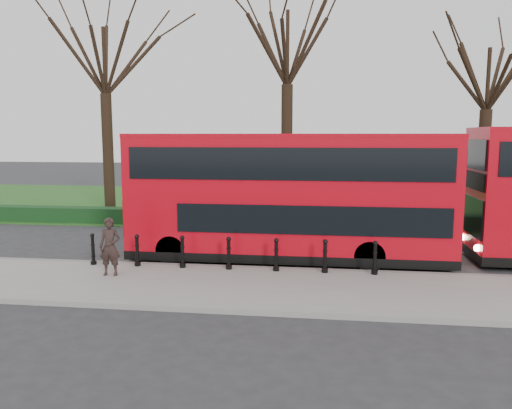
# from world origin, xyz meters

# --- Properties ---
(ground) EXTENTS (120.00, 120.00, 0.00)m
(ground) POSITION_xyz_m (0.00, 0.00, 0.00)
(ground) COLOR #28282B
(ground) RESTS_ON ground
(pavement) EXTENTS (60.00, 4.00, 0.15)m
(pavement) POSITION_xyz_m (0.00, -3.00, 0.07)
(pavement) COLOR gray
(pavement) RESTS_ON ground
(kerb) EXTENTS (60.00, 0.25, 0.16)m
(kerb) POSITION_xyz_m (0.00, -1.00, 0.07)
(kerb) COLOR slate
(kerb) RESTS_ON ground
(grass_verge) EXTENTS (60.00, 18.00, 0.06)m
(grass_verge) POSITION_xyz_m (0.00, 15.00, 0.03)
(grass_verge) COLOR #1F511B
(grass_verge) RESTS_ON ground
(hedge) EXTENTS (60.00, 0.90, 0.80)m
(hedge) POSITION_xyz_m (0.00, 6.80, 0.40)
(hedge) COLOR black
(hedge) RESTS_ON ground
(yellow_line_outer) EXTENTS (60.00, 0.10, 0.01)m
(yellow_line_outer) POSITION_xyz_m (0.00, -0.70, 0.01)
(yellow_line_outer) COLOR yellow
(yellow_line_outer) RESTS_ON ground
(yellow_line_inner) EXTENTS (60.00, 0.10, 0.01)m
(yellow_line_inner) POSITION_xyz_m (0.00, -0.50, 0.01)
(yellow_line_inner) COLOR yellow
(yellow_line_inner) RESTS_ON ground
(tree_left) EXTENTS (7.77, 7.77, 12.14)m
(tree_left) POSITION_xyz_m (-8.00, 10.00, 8.83)
(tree_left) COLOR black
(tree_left) RESTS_ON ground
(tree_mid) EXTENTS (8.19, 8.19, 12.80)m
(tree_mid) POSITION_xyz_m (2.00, 10.00, 9.31)
(tree_mid) COLOR black
(tree_mid) RESTS_ON ground
(tree_right) EXTENTS (6.62, 6.62, 10.35)m
(tree_right) POSITION_xyz_m (12.00, 10.00, 7.51)
(tree_right) COLOR black
(tree_right) RESTS_ON ground
(bollard_row) EXTENTS (9.31, 0.15, 1.00)m
(bollard_row) POSITION_xyz_m (0.96, -1.35, 0.65)
(bollard_row) COLOR black
(bollard_row) RESTS_ON pavement
(bus_lead) EXTENTS (11.20, 2.57, 4.46)m
(bus_lead) POSITION_xyz_m (2.72, 0.64, 2.24)
(bus_lead) COLOR #B90614
(bus_lead) RESTS_ON ground
(pedestrian) EXTENTS (0.68, 0.47, 1.78)m
(pedestrian) POSITION_xyz_m (-2.51, -2.51, 1.04)
(pedestrian) COLOR black
(pedestrian) RESTS_ON pavement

